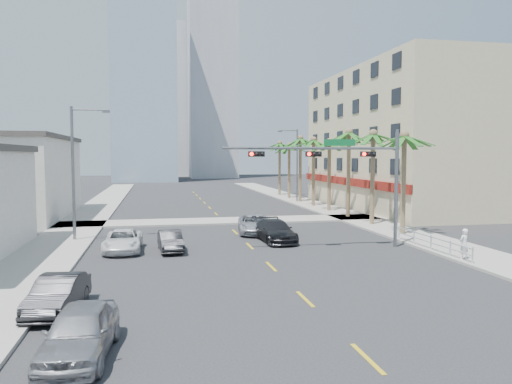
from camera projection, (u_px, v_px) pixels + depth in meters
The scene contains 28 objects.
ground at pixel (292, 286), 21.97m from camera, with size 260.00×260.00×0.00m, color #262628.
sidewalk_right at pixel (362, 220), 43.88m from camera, with size 4.00×120.00×0.15m, color gray.
sidewalk_left at pixel (76, 228), 39.15m from camera, with size 4.00×120.00×0.15m, color gray.
sidewalk_cross at pixel (224, 221), 43.47m from camera, with size 80.00×4.00×0.15m, color gray.
building_right at pixel (411, 140), 55.09m from camera, with size 15.25×28.00×15.00m.
building_left_far at pixel (2, 179), 45.23m from camera, with size 11.00×18.00×7.20m, color beige.
tower_far_left at pixel (144, 74), 111.52m from camera, with size 14.00×14.00×48.00m, color #99B2C6.
tower_far_right at pixel (212, 62), 129.10m from camera, with size 12.00×12.00×60.00m, color #ADADB2.
tower_far_center at pixel (165, 102), 142.06m from camera, with size 16.00×16.00×42.00m, color #ADADB2.
traffic_signal_mast at pixel (349, 167), 30.51m from camera, with size 11.12×0.54×7.20m.
palm_tree_0 at pixel (404, 137), 35.47m from camera, with size 4.80×4.80×7.80m.
palm_tree_1 at pixel (373, 135), 40.53m from camera, with size 4.80×4.80×8.16m.
palm_tree_2 at pixel (349, 134), 45.59m from camera, with size 4.80×4.80×8.52m.
palm_tree_3 at pixel (330, 143), 50.72m from camera, with size 4.80×4.80×7.80m.
palm_tree_4 at pixel (314, 141), 55.78m from camera, with size 4.80×4.80×8.16m.
palm_tree_5 at pixel (300, 139), 60.84m from camera, with size 4.80×4.80×8.52m.
palm_tree_6 at pixel (289, 146), 65.97m from camera, with size 4.80×4.80×7.80m.
palm_tree_7 at pixel (280, 144), 71.03m from camera, with size 4.80×4.80×8.16m.
streetlight_left at pixel (76, 166), 33.12m from camera, with size 2.55×0.25×9.00m.
streetlight_right at pixel (296, 161), 60.92m from camera, with size 2.55×0.25×9.00m.
guardrail at pixel (431, 241), 29.82m from camera, with size 0.08×8.08×1.00m.
car_parked_near at pixel (80, 332), 14.16m from camera, with size 1.77×4.40×1.50m, color #A7A7AB.
car_parked_mid at pixel (58, 294), 18.26m from camera, with size 1.43×4.09×1.35m, color black.
car_parked_far at pixel (123, 241), 29.91m from camera, with size 2.16×4.68×1.30m, color white.
car_lane_left at pixel (170, 241), 30.01m from camera, with size 1.31×3.77×1.24m, color black.
car_lane_center at pixel (255, 224), 36.89m from camera, with size 2.32×5.03×1.40m, color silver.
car_lane_right at pixel (275, 231), 33.39m from camera, with size 2.02×4.96×1.44m, color black.
pedestrian at pixel (464, 244), 27.01m from camera, with size 0.61×0.40×1.66m, color white.
Camera 1 is at (-5.82, -20.87, 5.75)m, focal length 35.00 mm.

